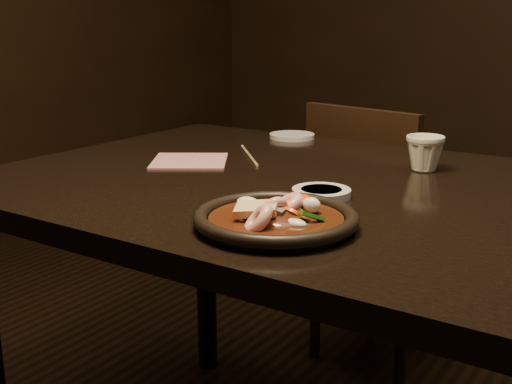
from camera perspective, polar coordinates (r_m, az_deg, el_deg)
The scene contains 9 objects.
table at distance 1.20m, azimuth 11.79°, elevation -3.71°, with size 1.60×0.90×0.75m.
chair at distance 1.95m, azimuth 10.80°, elevation -3.31°, with size 0.45×0.45×0.82m.
plate at distance 0.96m, azimuth 1.79°, elevation -2.45°, with size 0.25×0.25×0.03m.
stirfry at distance 0.96m, azimuth 1.77°, elevation -2.10°, with size 0.15×0.17×0.05m.
soy_dish at distance 1.14m, azimuth 5.83°, elevation -0.08°, with size 0.10×0.10×0.01m, color beige.
saucer_left at distance 1.71m, azimuth 3.22°, elevation 4.99°, with size 0.12×0.12×0.01m, color beige.
tea_cup at distance 1.37m, azimuth 14.77°, elevation 3.46°, with size 0.08×0.07×0.08m, color #ECE6CC.
chopsticks at distance 1.47m, azimuth -0.62°, elevation 3.30°, with size 0.15×0.16×0.01m.
napkin at distance 1.42m, azimuth -5.92°, elevation 2.76°, with size 0.16×0.16×0.00m, color #AD6A72.
Camera 1 is at (0.41, -1.06, 1.05)m, focal length 45.00 mm.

